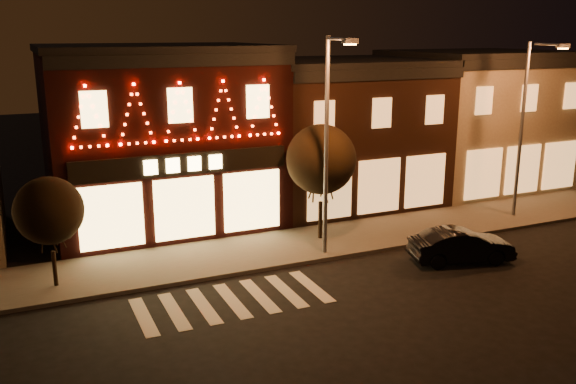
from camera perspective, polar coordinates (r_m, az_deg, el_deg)
ground at (r=18.07m, az=-0.90°, el=-14.81°), size 120.00×120.00×0.00m
sidewalk_far at (r=25.49m, az=-3.85°, el=-5.63°), size 44.00×4.00×0.15m
building_pulp at (r=29.50m, az=-11.70°, el=5.11°), size 10.20×8.34×8.30m
building_right_a at (r=32.90m, az=4.75°, el=5.62°), size 9.20×8.28×7.50m
building_right_b at (r=38.00m, az=16.83°, el=6.48°), size 9.20×8.28×7.80m
streetlamp_mid at (r=23.86m, az=3.85°, el=5.65°), size 0.54×1.95×8.56m
streetlamp_right at (r=31.16m, az=21.19°, el=6.48°), size 0.69×1.90×8.26m
tree_left at (r=22.76m, az=-21.18°, el=-1.62°), size 2.35×2.35×3.94m
tree_right at (r=26.15m, az=3.07°, el=3.02°), size 2.98×2.98×4.97m
dark_sedan at (r=25.43m, az=15.68°, el=-4.79°), size 4.29×2.36×1.34m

